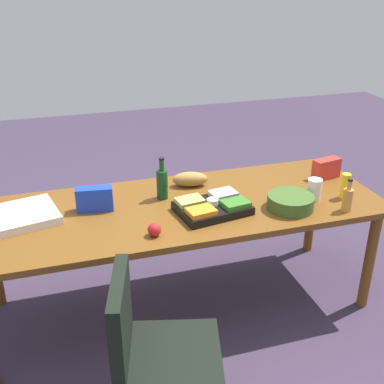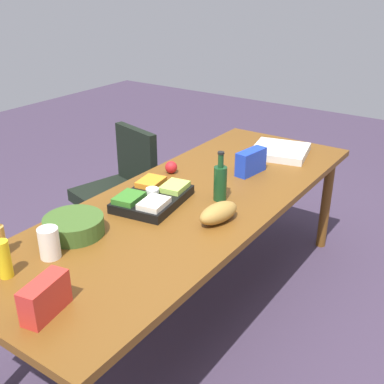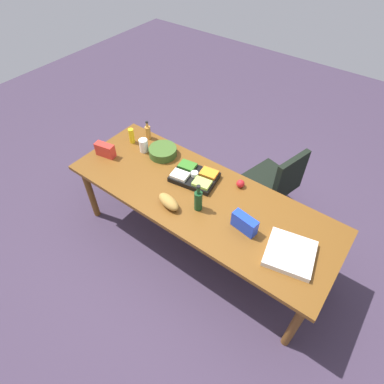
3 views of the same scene
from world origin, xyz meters
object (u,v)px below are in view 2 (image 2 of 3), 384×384
conference_table (192,210)px  bread_loaf (219,213)px  wine_bottle (220,182)px  pizza_box (280,151)px  mustard_bottle (4,259)px  office_chair (120,203)px  mayo_jar (49,243)px  chip_bag_red (45,298)px  veggie_tray (153,197)px  chip_bag_blue (251,162)px  apple_red (171,167)px  salad_bowl (74,226)px

conference_table → bread_loaf: 0.32m
wine_bottle → pizza_box: 0.85m
mustard_bottle → bread_loaf: (-0.90, 0.47, -0.03)m
bread_loaf → office_chair: bearing=-113.2°
mayo_jar → chip_bag_red: size_ratio=0.71×
pizza_box → veggie_tray: 1.12m
office_chair → veggie_tray: bearing=55.5°
wine_bottle → mayo_jar: bearing=-18.3°
chip_bag_blue → chip_bag_red: bearing=1.0°
mustard_bottle → bread_loaf: mustard_bottle is taller
bread_loaf → chip_bag_red: (0.96, -0.14, 0.02)m
mayo_jar → chip_bag_blue: chip_bag_blue is taller
apple_red → mayo_jar: bearing=7.8°
chip_bag_red → salad_bowl: bearing=-142.3°
office_chair → chip_bag_red: (1.45, 1.01, 0.49)m
chip_bag_red → veggie_tray: size_ratio=0.43×
veggie_tray → pizza_box: bearing=167.6°
wine_bottle → office_chair: bearing=-104.9°
mayo_jar → veggie_tray: (-0.67, 0.03, -0.03)m
mustard_bottle → veggie_tray: (-0.88, 0.06, -0.05)m
salad_bowl → conference_table: bearing=159.6°
office_chair → salad_bowl: 1.27m
conference_table → wine_bottle: wine_bottle is taller
bread_loaf → veggie_tray: (0.02, -0.40, -0.01)m
mustard_bottle → veggie_tray: 0.88m
mustard_bottle → apple_red: mustard_bottle is taller
wine_bottle → pizza_box: wine_bottle is taller
veggie_tray → conference_table: bearing=139.3°
office_chair → pizza_box: bearing=120.0°
mustard_bottle → bread_loaf: size_ratio=0.69×
office_chair → mayo_jar: (1.19, 0.72, 0.49)m
office_chair → conference_table: bearing=68.6°
chip_bag_blue → bread_loaf: bearing=14.7°
conference_table → office_chair: bearing=-111.4°
conference_table → bread_loaf: size_ratio=10.67×
conference_table → apple_red: bearing=-126.2°
salad_bowl → veggie_tray: size_ratio=0.62×
salad_bowl → bread_loaf: bearing=134.6°
conference_table → chip_bag_red: chip_bag_red is taller
conference_table → apple_red: apple_red is taller
veggie_tray → wine_bottle: bearing=131.6°
veggie_tray → chip_bag_blue: size_ratio=2.10×
mustard_bottle → chip_bag_blue: 1.58m
pizza_box → veggie_tray: size_ratio=0.78×
bread_loaf → veggie_tray: bread_loaf is taller
bread_loaf → pizza_box: size_ratio=0.67×
mustard_bottle → bread_loaf: bearing=152.5°
mustard_bottle → mayo_jar: mustard_bottle is taller
pizza_box → wine_bottle: bearing=-10.2°
apple_red → conference_table: bearing=53.8°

